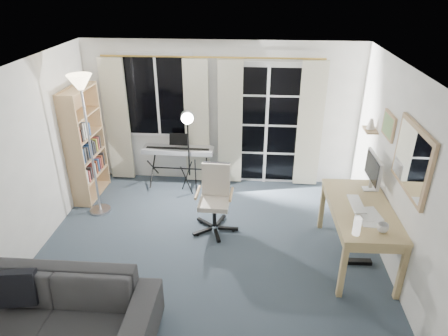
% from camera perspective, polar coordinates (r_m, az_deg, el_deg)
% --- Properties ---
extents(floor, '(4.50, 4.00, 0.02)m').
position_cam_1_polar(floor, '(5.49, -2.10, -11.32)').
color(floor, '#394653').
rests_on(floor, ground).
extents(window, '(1.20, 0.08, 1.40)m').
position_cam_1_polar(window, '(6.74, -9.46, 10.13)').
color(window, white).
rests_on(window, floor).
extents(french_door, '(1.32, 0.09, 2.11)m').
position_cam_1_polar(french_door, '(6.70, 6.07, 5.97)').
color(french_door, white).
rests_on(french_door, floor).
extents(curtains, '(3.60, 0.07, 2.13)m').
position_cam_1_polar(curtains, '(6.62, -1.63, 6.49)').
color(curtains, gold).
rests_on(curtains, floor).
extents(bookshelf, '(0.31, 0.85, 1.80)m').
position_cam_1_polar(bookshelf, '(6.65, -19.47, 2.82)').
color(bookshelf, tan).
rests_on(bookshelf, floor).
extents(torchiere_lamp, '(0.43, 0.43, 2.12)m').
position_cam_1_polar(torchiere_lamp, '(5.83, -19.43, 8.52)').
color(torchiere_lamp, '#B2B2B7').
rests_on(torchiere_lamp, floor).
extents(keyboard_piano, '(1.19, 0.59, 0.85)m').
position_cam_1_polar(keyboard_piano, '(6.70, -6.56, 2.46)').
color(keyboard_piano, black).
rests_on(keyboard_piano, floor).
extents(studio_light, '(0.30, 0.31, 1.48)m').
position_cam_1_polar(studio_light, '(6.19, -5.21, 5.84)').
color(studio_light, black).
rests_on(studio_light, floor).
extents(office_chair, '(0.64, 0.66, 0.95)m').
position_cam_1_polar(office_chair, '(5.59, -1.26, -3.46)').
color(office_chair, black).
rests_on(office_chair, floor).
extents(desk, '(0.76, 1.46, 0.77)m').
position_cam_1_polar(desk, '(5.18, 18.95, -6.21)').
color(desk, tan).
rests_on(desk, floor).
extents(monitor, '(0.19, 0.56, 0.49)m').
position_cam_1_polar(monitor, '(5.43, 20.52, -0.20)').
color(monitor, silver).
rests_on(monitor, desk).
extents(desk_clutter, '(0.45, 0.88, 0.98)m').
position_cam_1_polar(desk_clutter, '(5.01, 18.72, -8.33)').
color(desk_clutter, white).
rests_on(desk_clutter, desk).
extents(mug, '(0.13, 0.10, 0.13)m').
position_cam_1_polar(mug, '(4.72, 21.74, -7.81)').
color(mug, silver).
rests_on(mug, desk).
extents(wall_mirror, '(0.04, 0.94, 0.74)m').
position_cam_1_polar(wall_mirror, '(4.66, 25.28, 1.11)').
color(wall_mirror, tan).
rests_on(wall_mirror, floor).
extents(framed_print, '(0.03, 0.42, 0.32)m').
position_cam_1_polar(framed_print, '(5.43, 22.48, 5.62)').
color(framed_print, tan).
rests_on(framed_print, floor).
extents(wall_shelf, '(0.16, 0.30, 0.18)m').
position_cam_1_polar(wall_shelf, '(5.93, 20.22, 5.65)').
color(wall_shelf, tan).
rests_on(wall_shelf, floor).
extents(sofa, '(2.16, 0.64, 0.84)m').
position_cam_1_polar(sofa, '(4.48, -24.29, -17.17)').
color(sofa, '#333336').
rests_on(sofa, floor).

